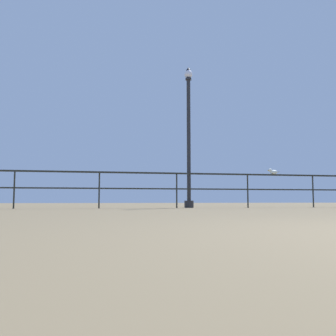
{
  "coord_description": "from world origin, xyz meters",
  "views": [
    {
      "loc": [
        -2.58,
        -1.63,
        0.23
      ],
      "look_at": [
        -0.38,
        8.6,
        1.16
      ],
      "focal_mm": 38.99,
      "sensor_mm": 36.0,
      "label": 1
    }
  ],
  "objects": [
    {
      "name": "pier_railing",
      "position": [
        -0.0,
        9.1,
        0.8
      ],
      "size": [
        23.12,
        0.05,
        1.07
      ],
      "color": "#252720",
      "rests_on": "ground_plane"
    },
    {
      "name": "seagull_on_rail",
      "position": [
        3.2,
        9.1,
        1.15
      ],
      "size": [
        0.38,
        0.2,
        0.18
      ],
      "color": "white",
      "rests_on": "pier_railing"
    },
    {
      "name": "lamppost_center",
      "position": [
        0.46,
        9.38,
        2.26
      ],
      "size": [
        0.29,
        0.29,
        4.51
      ],
      "color": "#262629",
      "rests_on": "ground_plane"
    }
  ]
}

